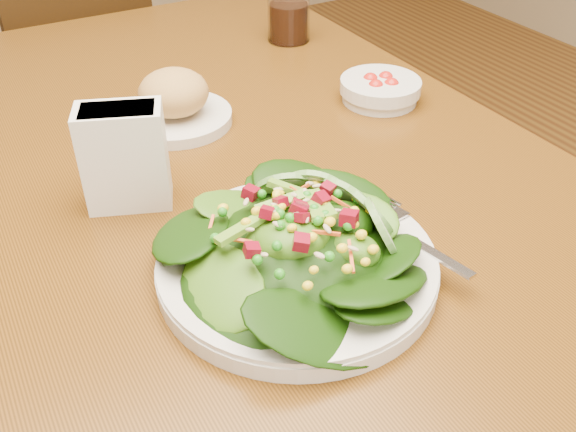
{
  "coord_description": "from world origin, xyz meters",
  "views": [
    {
      "loc": [
        -0.3,
        -0.71,
        1.22
      ],
      "look_at": [
        -0.02,
        -0.23,
        0.82
      ],
      "focal_mm": 40.0,
      "sensor_mm": 36.0,
      "label": 1
    }
  ],
  "objects": [
    {
      "name": "chair_far",
      "position": [
        0.0,
        0.97,
        0.44
      ],
      "size": [
        0.44,
        0.44,
        0.83
      ],
      "rotation": [
        0.0,
        0.0,
        3.29
      ],
      "color": "black",
      "rests_on": "ground_plane"
    },
    {
      "name": "napkin_holder",
      "position": [
        -0.14,
        -0.02,
        0.82
      ],
      "size": [
        0.12,
        0.09,
        0.13
      ],
      "rotation": [
        0.0,
        0.0,
        -0.38
      ],
      "color": "white",
      "rests_on": "dining_table"
    },
    {
      "name": "tomato_bowl",
      "position": [
        0.31,
        0.06,
        0.77
      ],
      "size": [
        0.13,
        0.13,
        0.04
      ],
      "color": "silver",
      "rests_on": "dining_table"
    },
    {
      "name": "bread_plate",
      "position": [
        -0.01,
        0.15,
        0.79
      ],
      "size": [
        0.17,
        0.17,
        0.09
      ],
      "color": "silver",
      "rests_on": "dining_table"
    },
    {
      "name": "drinking_glass",
      "position": [
        0.32,
        0.37,
        0.81
      ],
      "size": [
        0.08,
        0.08,
        0.15
      ],
      "color": "silver",
      "rests_on": "dining_table"
    },
    {
      "name": "dining_table",
      "position": [
        0.0,
        0.0,
        0.65
      ],
      "size": [
        0.9,
        1.4,
        0.75
      ],
      "color": "#62380E",
      "rests_on": "ground_plane"
    },
    {
      "name": "salad_plate",
      "position": [
        -0.01,
        -0.25,
        0.78
      ],
      "size": [
        0.31,
        0.31,
        0.09
      ],
      "rotation": [
        0.0,
        0.0,
        0.23
      ],
      "color": "silver",
      "rests_on": "dining_table"
    }
  ]
}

